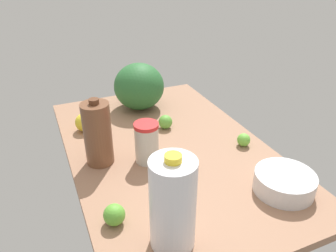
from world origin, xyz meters
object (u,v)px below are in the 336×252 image
Objects in this scene: milk_jug at (173,204)px; lemon_far_back at (84,122)px; mixing_bowl at (284,182)px; lime_loose at (114,215)px; tumbler_cup at (147,142)px; watermelon at (139,86)px; lime_near_front at (244,140)px; lime_beside_bowl at (165,122)px; chocolate_milk_jug at (98,134)px.

milk_jug reaches higher than lemon_far_back.
mixing_bowl reaches higher than lime_loose.
watermelon is at bearing 164.44° from tumbler_cup.
lime_near_front is at bearing 171.75° from mixing_bowl.
lemon_far_back is at bearing -171.99° from milk_jug.
tumbler_cup is at bearing -38.02° from lime_beside_bowl.
lime_loose is (21.09, -59.01, 0.55)cm from lime_near_front.
mixing_bowl is (34.01, 35.22, -4.63)cm from tumbler_cup.
chocolate_milk_jug reaches higher than mixing_bowl.
mixing_bowl is at bearing -8.25° from lime_near_front.
mixing_bowl is (79.38, 22.59, -8.03)cm from watermelon.
lime_beside_bowl is (-25.94, -23.28, 0.43)cm from lime_near_front.
lime_near_front is 62.67cm from lime_loose.
watermelon is 26.33cm from lime_beside_bowl.
lime_beside_bowl is (11.84, 33.19, -0.92)cm from lemon_far_back.
milk_jug is 20.59cm from lime_loose.
mixing_bowl is (-5.17, 42.23, -10.05)cm from milk_jug.
milk_jug is (45.42, 9.26, 1.32)cm from chocolate_milk_jug.
mixing_bowl is 55.38cm from lime_loose.
watermelon reaches higher than lemon_far_back.
milk_jug is 4.42× the size of lime_loose.
watermelon is at bearing -152.20° from lime_near_front.
lime_loose is at bearing -70.33° from lime_near_front.
lime_loose is (-7.57, -54.86, -0.07)cm from mixing_bowl.
watermelon reaches higher than lime_near_front.
lime_loose is (32.68, -3.36, -8.80)cm from chocolate_milk_jug.
tumbler_cup is 26.58cm from lime_beside_bowl.
lemon_far_back is (12.93, -29.72, -7.31)cm from watermelon.
watermelon reaches higher than lime_loose.
mixing_bowl is 28.97cm from lime_near_front.
milk_jug is at bearing -83.02° from mixing_bowl.
lemon_far_back is at bearing -152.22° from tumbler_cup.
tumbler_cup is at bearing -97.73° from lime_near_front.
chocolate_milk_jug is 57.61cm from lime_near_front.
mixing_bowl is 3.09× the size of lime_loose.
chocolate_milk_jug is 17.91cm from tumbler_cup.
lemon_far_back is (-26.19, -0.81, -8.01)cm from chocolate_milk_jug.
watermelon reaches higher than tumbler_cup.
tumbler_cup reaches higher than mixing_bowl.
lime_near_front is (5.35, 39.38, -5.26)cm from tumbler_cup.
milk_jug is 64.90cm from lime_beside_bowl.
lemon_far_back is (-66.44, -52.31, 0.72)cm from mixing_bowl.
watermelon is 86.82cm from milk_jug.
chocolate_milk_jug reaches higher than lemon_far_back.
chocolate_milk_jug reaches higher than lime_beside_bowl.
lemon_far_back is (-71.61, -10.07, -9.33)cm from milk_jug.
lime_loose is (58.87, -2.55, -0.79)cm from lemon_far_back.
tumbler_cup reaches higher than lime_beside_bowl.
milk_jug is 58.40cm from lime_near_front.
mixing_bowl is at bearing 38.21° from lemon_far_back.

